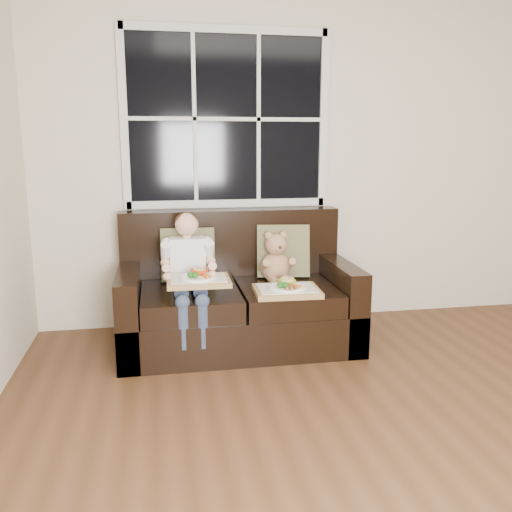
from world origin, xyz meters
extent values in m
plane|color=#51301B|center=(0.00, 0.00, 0.00)|extent=(5.00, 5.00, 0.00)
cube|color=beige|center=(0.00, 2.50, 1.35)|extent=(4.50, 0.02, 2.70)
cube|color=black|center=(-0.73, 2.48, 1.65)|extent=(1.50, 0.02, 1.25)
cube|color=silver|center=(-0.73, 2.47, 0.99)|extent=(1.58, 0.04, 0.06)
cube|color=silver|center=(-0.73, 2.47, 2.30)|extent=(1.58, 0.04, 0.06)
cube|color=silver|center=(-1.51, 2.47, 1.65)|extent=(0.06, 0.04, 1.37)
cube|color=silver|center=(0.05, 2.47, 1.65)|extent=(0.06, 0.04, 1.37)
cube|color=silver|center=(-0.73, 2.47, 1.65)|extent=(1.50, 0.03, 0.03)
cube|color=black|center=(-0.73, 1.95, 0.15)|extent=(1.70, 0.90, 0.30)
cube|color=black|center=(-1.50, 1.95, 0.30)|extent=(0.15, 0.90, 0.60)
cube|color=black|center=(0.05, 1.95, 0.30)|extent=(0.15, 0.90, 0.60)
cube|color=black|center=(-0.73, 2.33, 0.63)|extent=(1.70, 0.18, 0.66)
cube|color=black|center=(-1.08, 1.87, 0.38)|extent=(0.68, 0.72, 0.15)
cube|color=black|center=(-0.38, 1.87, 0.38)|extent=(0.68, 0.72, 0.15)
cube|color=brown|center=(-1.07, 2.17, 0.65)|extent=(0.40, 0.19, 0.41)
cube|color=brown|center=(-0.34, 2.17, 0.65)|extent=(0.42, 0.24, 0.41)
cube|color=white|center=(-1.09, 2.00, 0.63)|extent=(0.25, 0.16, 0.35)
sphere|color=#E0A489|center=(-1.09, 1.99, 0.91)|extent=(0.16, 0.16, 0.16)
ellipsoid|color=#382212|center=(-1.09, 2.00, 0.93)|extent=(0.16, 0.16, 0.12)
cylinder|color=#2E3951|center=(-1.15, 1.81, 0.49)|extent=(0.10, 0.31, 0.10)
cylinder|color=#2E3951|center=(-1.02, 1.81, 0.49)|extent=(0.10, 0.31, 0.10)
cylinder|color=#2E3951|center=(-1.15, 1.54, 0.30)|extent=(0.09, 0.09, 0.29)
cylinder|color=#2E3951|center=(-1.02, 1.54, 0.30)|extent=(0.09, 0.09, 0.29)
cylinder|color=#E0A489|center=(-1.24, 1.88, 0.67)|extent=(0.07, 0.31, 0.24)
cylinder|color=#E0A489|center=(-0.94, 1.88, 0.67)|extent=(0.07, 0.31, 0.24)
ellipsoid|color=#A88159|center=(-0.43, 2.07, 0.55)|extent=(0.24, 0.21, 0.23)
sphere|color=#A88159|center=(-0.43, 2.05, 0.73)|extent=(0.18, 0.18, 0.17)
sphere|color=#A88159|center=(-0.48, 2.06, 0.80)|extent=(0.06, 0.06, 0.06)
sphere|color=#A88159|center=(-0.37, 2.06, 0.80)|extent=(0.06, 0.06, 0.06)
sphere|color=#A88159|center=(-0.43, 1.99, 0.71)|extent=(0.06, 0.06, 0.06)
sphere|color=#2E2114|center=(-0.43, 1.96, 0.72)|extent=(0.03, 0.03, 0.03)
cylinder|color=#A88159|center=(-0.48, 1.94, 0.48)|extent=(0.08, 0.13, 0.06)
cylinder|color=#A88159|center=(-0.37, 1.94, 0.48)|extent=(0.08, 0.13, 0.06)
cube|color=#AE7F4E|center=(-1.03, 1.70, 0.56)|extent=(0.42, 0.33, 0.03)
cube|color=beige|center=(-1.03, 1.70, 0.58)|extent=(0.37, 0.27, 0.01)
cylinder|color=white|center=(-1.03, 1.69, 0.59)|extent=(0.24, 0.24, 0.01)
imported|color=#ED3C13|center=(-1.02, 1.74, 0.62)|extent=(0.12, 0.12, 0.04)
cylinder|color=#E1D17B|center=(-1.02, 1.74, 0.62)|extent=(0.09, 0.09, 0.02)
ellipsoid|color=#24631F|center=(-1.09, 1.65, 0.62)|extent=(0.04, 0.04, 0.04)
ellipsoid|color=#24631F|center=(-1.06, 1.64, 0.62)|extent=(0.04, 0.04, 0.04)
cylinder|color=orange|center=(-0.99, 1.65, 0.61)|extent=(0.05, 0.06, 0.02)
cube|color=#AE7F4E|center=(-0.43, 1.68, 0.47)|extent=(0.46, 0.36, 0.04)
cube|color=beige|center=(-0.43, 1.68, 0.49)|extent=(0.41, 0.31, 0.01)
cylinder|color=white|center=(-0.43, 1.67, 0.50)|extent=(0.25, 0.25, 0.02)
imported|color=#CED31B|center=(-0.42, 1.72, 0.52)|extent=(0.13, 0.13, 0.03)
cylinder|color=#E1D17B|center=(-0.42, 1.72, 0.53)|extent=(0.10, 0.10, 0.02)
ellipsoid|color=#24631F|center=(-0.49, 1.63, 0.53)|extent=(0.05, 0.05, 0.04)
ellipsoid|color=#24631F|center=(-0.45, 1.61, 0.53)|extent=(0.05, 0.05, 0.04)
cylinder|color=orange|center=(-0.38, 1.62, 0.52)|extent=(0.05, 0.07, 0.02)
cylinder|color=#915D2F|center=(-0.43, 1.60, 0.52)|extent=(0.03, 0.09, 0.02)
camera|label=1|loc=(-1.28, -1.82, 1.48)|focal=38.00mm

